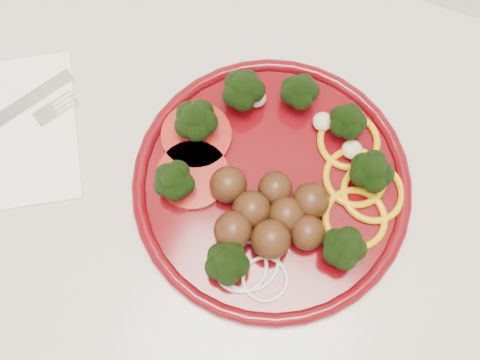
% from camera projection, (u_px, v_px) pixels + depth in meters
% --- Properties ---
extents(counter, '(2.40, 0.60, 0.90)m').
position_uv_depth(counter, '(143.00, 238.00, 1.05)').
color(counter, beige).
rests_on(counter, ground).
extents(plate, '(0.28, 0.28, 0.06)m').
position_uv_depth(plate, '(273.00, 182.00, 0.59)').
color(plate, '#51050B').
rests_on(plate, counter).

